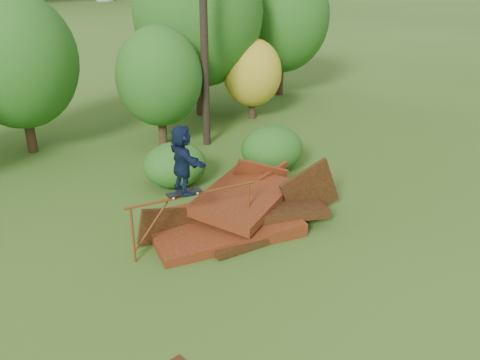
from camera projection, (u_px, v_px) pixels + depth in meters
ground at (313, 260)px, 13.04m from camera, size 240.00×240.00×0.00m
scrap_pile at (239, 213)px, 14.47m from camera, size 5.84×3.25×1.97m
grind_rail at (193, 206)px, 13.13m from camera, size 3.36×0.52×1.50m
skateboard at (184, 193)px, 12.86m from camera, size 0.89×0.35×0.09m
skater at (182, 160)px, 12.51m from camera, size 0.59×1.59×1.68m
tree_1 at (18, 62)px, 18.29m from camera, size 4.07×4.07×5.66m
tree_2 at (159, 76)px, 19.26m from camera, size 3.15×3.15×4.44m
tree_3 at (198, 12)px, 22.05m from camera, size 5.42×5.42×7.53m
tree_4 at (252, 73)px, 22.51m from camera, size 2.49×2.49×3.44m
tree_5 at (282, 17)px, 25.35m from camera, size 4.55×4.55×6.39m
shrub_left at (175, 165)px, 16.73m from camera, size 2.01×1.85×1.39m
shrub_right at (272, 149)px, 17.83m from camera, size 2.13×1.95×1.51m
utility_pole at (203, 9)px, 18.38m from camera, size 1.40×0.28×9.73m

